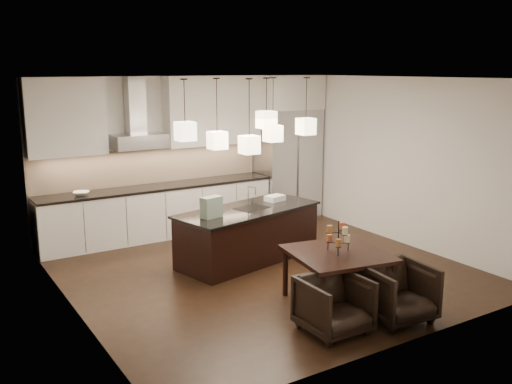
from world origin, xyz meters
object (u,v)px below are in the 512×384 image
dining_table (337,278)px  refrigerator (288,164)px  island_body (248,235)px  armchair_right (398,292)px  armchair_left (334,305)px

dining_table → refrigerator: bearing=72.9°
island_body → armchair_right: size_ratio=2.98×
armchair_left → island_body: bearing=80.5°
refrigerator → armchair_right: 5.00m
dining_table → armchair_left: 0.81m
armchair_right → armchair_left: bearing=175.7°
island_body → armchair_right: 2.81m
island_body → armchair_right: (0.38, -2.79, -0.05)m
refrigerator → armchair_left: size_ratio=3.00×
dining_table → armchair_left: dining_table is taller
island_body → armchair_left: size_ratio=3.13×
island_body → armchair_left: island_body is taller
refrigerator → armchair_right: refrigerator is taller
armchair_left → armchair_right: armchair_right is taller
armchair_right → refrigerator: bearing=75.7°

